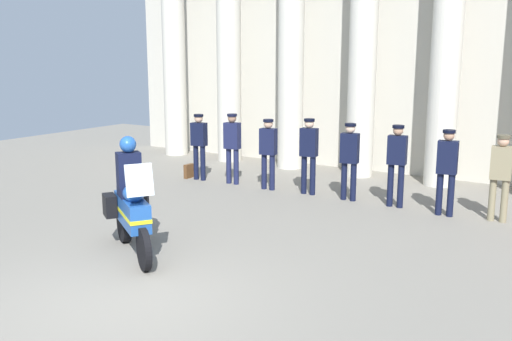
% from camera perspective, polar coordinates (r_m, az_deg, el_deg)
% --- Properties ---
extents(ground_plane, '(28.00, 28.00, 0.00)m').
position_cam_1_polar(ground_plane, '(7.89, -13.74, -12.32)').
color(ground_plane, gray).
extents(colonnade_backdrop, '(16.15, 1.55, 7.81)m').
position_cam_1_polar(colonnade_backdrop, '(15.55, 11.44, 14.45)').
color(colonnade_backdrop, beige).
rests_on(colonnade_backdrop, ground_plane).
extents(officer_in_row_0, '(0.40, 0.26, 1.67)m').
position_cam_1_polar(officer_in_row_0, '(14.51, -5.68, 2.90)').
color(officer_in_row_0, black).
rests_on(officer_in_row_0, ground_plane).
extents(officer_in_row_1, '(0.40, 0.26, 1.73)m').
position_cam_1_polar(officer_in_row_1, '(14.00, -2.38, 2.77)').
color(officer_in_row_1, '#191E42').
rests_on(officer_in_row_1, ground_plane).
extents(officer_in_row_2, '(0.40, 0.26, 1.67)m').
position_cam_1_polar(officer_in_row_2, '(13.39, 1.22, 2.21)').
color(officer_in_row_2, '#141938').
rests_on(officer_in_row_2, ground_plane).
extents(officer_in_row_3, '(0.40, 0.26, 1.73)m').
position_cam_1_polar(officer_in_row_3, '(12.98, 5.27, 2.04)').
color(officer_in_row_3, black).
rests_on(officer_in_row_3, ground_plane).
extents(officer_in_row_4, '(0.40, 0.26, 1.69)m').
position_cam_1_polar(officer_in_row_4, '(12.55, 9.28, 1.49)').
color(officer_in_row_4, black).
rests_on(officer_in_row_4, ground_plane).
extents(officer_in_row_5, '(0.40, 0.26, 1.72)m').
position_cam_1_polar(officer_in_row_5, '(12.18, 13.82, 1.12)').
color(officer_in_row_5, black).
rests_on(officer_in_row_5, ground_plane).
extents(officer_in_row_6, '(0.40, 0.26, 1.71)m').
position_cam_1_polar(officer_in_row_6, '(11.78, 18.45, 0.46)').
color(officer_in_row_6, black).
rests_on(officer_in_row_6, ground_plane).
extents(officer_in_row_7, '(0.40, 0.26, 1.66)m').
position_cam_1_polar(officer_in_row_7, '(11.74, 23.15, -0.06)').
color(officer_in_row_7, '#847A5B').
rests_on(officer_in_row_7, ground_plane).
extents(motorcycle_with_rider, '(1.81, 1.29, 1.90)m').
position_cam_1_polar(motorcycle_with_rider, '(9.29, -12.31, -3.42)').
color(motorcycle_with_rider, black).
rests_on(motorcycle_with_rider, ground_plane).
extents(briefcase_on_ground, '(0.10, 0.32, 0.36)m').
position_cam_1_polar(briefcase_on_ground, '(14.91, -6.68, -0.05)').
color(briefcase_on_ground, brown).
rests_on(briefcase_on_ground, ground_plane).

